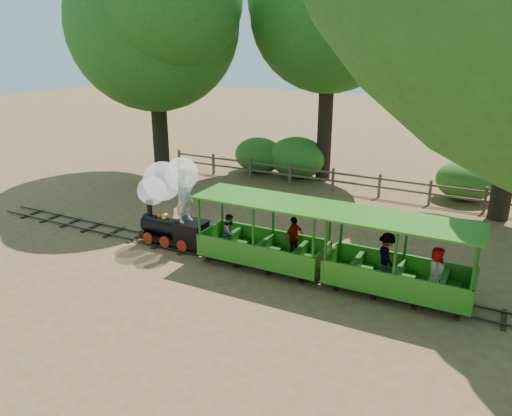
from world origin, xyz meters
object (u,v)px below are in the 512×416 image
at_px(locomotive, 169,195).
at_px(carriage_front, 263,241).
at_px(fence, 356,181).
at_px(carriage_rear, 400,267).

height_order(locomotive, carriage_front, locomotive).
distance_m(locomotive, carriage_front, 3.40).
xyz_separation_m(locomotive, fence, (3.65, 7.94, -1.10)).
bearing_deg(locomotive, fence, 65.28).
relative_size(carriage_front, fence, 0.21).
xyz_separation_m(carriage_front, carriage_rear, (3.88, -0.00, 0.03)).
height_order(carriage_front, carriage_rear, same).
bearing_deg(fence, carriage_rear, -66.25).
distance_m(carriage_front, fence, 8.00).
distance_m(locomotive, carriage_rear, 7.22).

